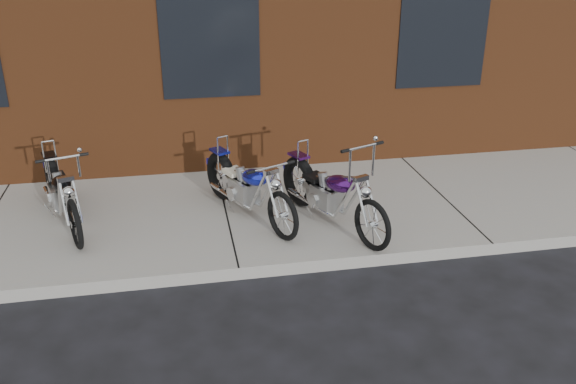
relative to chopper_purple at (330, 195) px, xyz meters
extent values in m
plane|color=black|center=(-1.25, -0.89, -0.53)|extent=(120.00, 120.00, 0.00)
cube|color=gray|center=(-1.25, 0.61, -0.46)|extent=(22.00, 3.00, 0.15)
torus|color=black|center=(-0.21, 0.50, -0.04)|extent=(0.38, 0.68, 0.68)
torus|color=black|center=(0.35, -0.87, -0.08)|extent=(0.29, 0.59, 0.61)
cube|color=gray|center=(0.02, -0.06, -0.05)|extent=(0.39, 0.45, 0.28)
ellipsoid|color=#441362|center=(0.12, -0.30, 0.22)|extent=(0.42, 0.57, 0.29)
cube|color=black|center=(-0.07, 0.17, 0.13)|extent=(0.31, 0.33, 0.06)
cylinder|color=silver|center=(0.31, -0.76, 0.17)|extent=(0.14, 0.27, 0.51)
cylinder|color=silver|center=(0.27, -0.65, 0.79)|extent=(0.49, 0.22, 0.03)
cylinder|color=silver|center=(-0.18, 0.43, 0.31)|extent=(0.03, 0.03, 0.45)
cylinder|color=silver|center=(0.05, 0.18, -0.18)|extent=(0.36, 0.80, 0.05)
torus|color=black|center=(-1.20, 0.90, -0.05)|extent=(0.39, 0.66, 0.67)
torus|color=black|center=(-0.60, -0.43, -0.08)|extent=(0.31, 0.58, 0.60)
cube|color=gray|center=(-0.95, 0.36, -0.06)|extent=(0.39, 0.45, 0.28)
ellipsoid|color=#1A25CC|center=(-0.85, 0.12, 0.21)|extent=(0.43, 0.57, 0.29)
cube|color=beige|center=(-1.05, 0.58, 0.13)|extent=(0.31, 0.33, 0.06)
cylinder|color=silver|center=(-0.64, -0.32, 0.16)|extent=(0.15, 0.26, 0.50)
cylinder|color=silver|center=(-0.69, -0.21, 0.46)|extent=(0.48, 0.24, 0.03)
cylinder|color=silver|center=(-1.17, 0.83, 0.30)|extent=(0.03, 0.03, 0.45)
cylinder|color=silver|center=(-0.94, 0.59, -0.18)|extent=(0.39, 0.78, 0.04)
torus|color=black|center=(-3.42, 1.17, -0.05)|extent=(0.33, 0.67, 0.66)
torus|color=black|center=(-2.98, -0.19, -0.09)|extent=(0.25, 0.58, 0.59)
cube|color=gray|center=(-3.24, 0.62, -0.06)|extent=(0.36, 0.43, 0.27)
ellipsoid|color=black|center=(-3.16, 0.37, 0.20)|extent=(0.38, 0.55, 0.28)
cube|color=black|center=(-3.32, 0.84, 0.12)|extent=(0.29, 0.31, 0.05)
cylinder|color=silver|center=(-3.01, -0.08, 0.15)|extent=(0.12, 0.26, 0.49)
cylinder|color=silver|center=(-3.05, 0.03, 0.65)|extent=(0.49, 0.18, 0.03)
cylinder|color=silver|center=(-3.40, 1.10, 0.29)|extent=(0.03, 0.03, 0.44)
cylinder|color=silver|center=(-3.20, 0.84, -0.18)|extent=(0.30, 0.80, 0.04)
camera|label=1|loc=(-1.80, -6.65, 2.99)|focal=38.00mm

